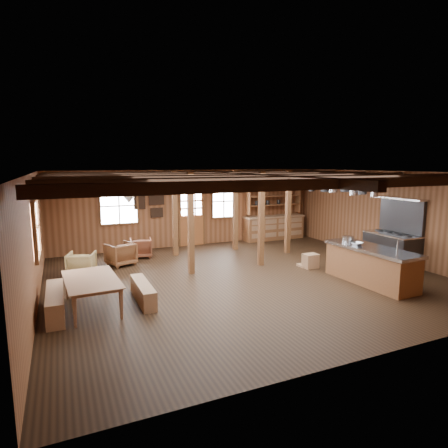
{
  "coord_description": "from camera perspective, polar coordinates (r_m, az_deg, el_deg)",
  "views": [
    {
      "loc": [
        -4.43,
        -8.58,
        3.02
      ],
      "look_at": [
        -0.2,
        1.03,
        1.32
      ],
      "focal_mm": 30.0,
      "sensor_mm": 36.0,
      "label": 1
    }
  ],
  "objects": [
    {
      "name": "room",
      "position": [
        9.79,
        3.47,
        -0.36
      ],
      "size": [
        10.04,
        9.04,
        2.84
      ],
      "color": "black",
      "rests_on": "ground"
    },
    {
      "name": "ceiling_joists",
      "position": [
        9.82,
        3.07,
        7.18
      ],
      "size": [
        9.8,
        8.82,
        0.18
      ],
      "color": "black",
      "rests_on": "ceiling"
    },
    {
      "name": "timber_posts",
      "position": [
        11.87,
        1.11,
        1.33
      ],
      "size": [
        3.95,
        2.35,
        2.8
      ],
      "color": "#452C13",
      "rests_on": "floor"
    },
    {
      "name": "back_door",
      "position": [
        13.93,
        -4.95,
        0.3
      ],
      "size": [
        1.02,
        0.08,
        2.15
      ],
      "color": "brown",
      "rests_on": "floor"
    },
    {
      "name": "window_back_left",
      "position": [
        13.25,
        -15.72,
        2.68
      ],
      "size": [
        1.32,
        0.06,
        1.32
      ],
      "color": "white",
      "rests_on": "wall_back"
    },
    {
      "name": "window_back_right",
      "position": [
        14.32,
        -0.06,
        3.48
      ],
      "size": [
        1.02,
        0.06,
        1.32
      ],
      "color": "white",
      "rests_on": "wall_back"
    },
    {
      "name": "window_left",
      "position": [
        9.21,
        -26.77,
        -0.68
      ],
      "size": [
        0.14,
        1.24,
        1.32
      ],
      "color": "white",
      "rests_on": "wall_back"
    },
    {
      "name": "notice_boards",
      "position": [
        13.44,
        -11.07,
        3.1
      ],
      "size": [
        1.08,
        0.03,
        0.9
      ],
      "color": "silver",
      "rests_on": "wall_back"
    },
    {
      "name": "back_counter",
      "position": [
        15.19,
        7.6,
        -0.08
      ],
      "size": [
        2.55,
        0.6,
        2.45
      ],
      "color": "brown",
      "rests_on": "floor"
    },
    {
      "name": "pendant_lamps",
      "position": [
        9.86,
        -10.97,
        4.54
      ],
      "size": [
        1.86,
        2.36,
        0.66
      ],
      "color": "#2B2B2E",
      "rests_on": "ceiling"
    },
    {
      "name": "pot_rack",
      "position": [
        11.77,
        17.21,
        5.03
      ],
      "size": [
        0.4,
        3.0,
        0.46
      ],
      "color": "#2B2B2E",
      "rests_on": "ceiling"
    },
    {
      "name": "kitchen_island",
      "position": [
        10.26,
        21.44,
        -5.82
      ],
      "size": [
        0.97,
        2.53,
        1.2
      ],
      "rotation": [
        0.0,
        0.0,
        0.04
      ],
      "color": "brown",
      "rests_on": "floor"
    },
    {
      "name": "step_stool",
      "position": [
        11.28,
        13.04,
        -5.5
      ],
      "size": [
        0.47,
        0.34,
        0.42
      ],
      "primitive_type": "cube",
      "rotation": [
        0.0,
        0.0,
        0.01
      ],
      "color": "#906341",
      "rests_on": "floor"
    },
    {
      "name": "commercial_range",
      "position": [
        12.33,
        24.36,
        -2.74
      ],
      "size": [
        0.84,
        1.64,
        2.03
      ],
      "color": "#2B2B2E",
      "rests_on": "floor"
    },
    {
      "name": "dining_table",
      "position": [
        8.44,
        -19.2,
        -9.95
      ],
      "size": [
        1.14,
        1.91,
        0.65
      ],
      "primitive_type": "imported",
      "rotation": [
        0.0,
        0.0,
        1.63
      ],
      "color": "brown",
      "rests_on": "floor"
    },
    {
      "name": "bench_wall",
      "position": [
        8.46,
        -24.33,
        -10.85
      ],
      "size": [
        0.33,
        1.76,
        0.48
      ],
      "primitive_type": "cube",
      "color": "#906341",
      "rests_on": "floor"
    },
    {
      "name": "bench_aisle",
      "position": [
        8.6,
        -12.24,
        -10.09
      ],
      "size": [
        0.29,
        1.53,
        0.42
      ],
      "primitive_type": "cube",
      "color": "#906341",
      "rests_on": "floor"
    },
    {
      "name": "armchair_a",
      "position": [
        11.67,
        -15.48,
        -4.43
      ],
      "size": [
        0.95,
        0.96,
        0.68
      ],
      "primitive_type": "imported",
      "rotation": [
        0.0,
        0.0,
        3.51
      ],
      "color": "brown",
      "rests_on": "floor"
    },
    {
      "name": "armchair_b",
      "position": [
        12.49,
        -12.55,
        -3.56
      ],
      "size": [
        0.77,
        0.79,
        0.63
      ],
      "primitive_type": "imported",
      "rotation": [
        0.0,
        0.0,
        2.98
      ],
      "color": "brown",
      "rests_on": "floor"
    },
    {
      "name": "armchair_c",
      "position": [
        10.99,
        -20.87,
        -5.66
      ],
      "size": [
        0.85,
        0.87,
        0.64
      ],
      "primitive_type": "imported",
      "rotation": [
        0.0,
        0.0,
        2.86
      ],
      "color": "olive",
      "rests_on": "floor"
    },
    {
      "name": "counter_pot",
      "position": [
        10.56,
        18.36,
        -2.19
      ],
      "size": [
        0.28,
        0.28,
        0.17
      ],
      "primitive_type": "cylinder",
      "color": "#B9BBC0",
      "rests_on": "kitchen_island"
    },
    {
      "name": "bowl",
      "position": [
        10.29,
        19.59,
        -2.82
      ],
      "size": [
        0.32,
        0.32,
        0.07
      ],
      "primitive_type": "imported",
      "rotation": [
        0.0,
        0.0,
        0.14
      ],
      "color": "silver",
      "rests_on": "kitchen_island"
    }
  ]
}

